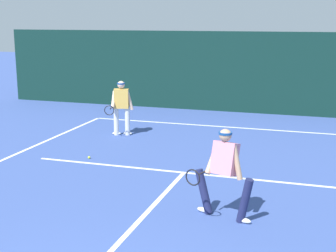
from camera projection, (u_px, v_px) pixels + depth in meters
name	position (u px, v px, depth m)	size (l,w,h in m)	color
court_line_baseline_far	(226.00, 127.00, 15.99)	(9.31, 0.10, 0.01)	white
court_line_service	(184.00, 173.00, 11.28)	(7.59, 0.10, 0.01)	white
court_line_centre	(132.00, 229.00, 8.27)	(0.10, 6.40, 0.01)	white
player_near	(224.00, 170.00, 8.55)	(1.16, 0.84, 1.64)	#1E234C
player_far	(121.00, 105.00, 14.70)	(0.72, 0.91, 1.66)	silver
tennis_ball_extra	(89.00, 157.00, 12.38)	(0.07, 0.07, 0.07)	#D1E033
back_fence_windscreen	(242.00, 72.00, 18.19)	(19.67, 0.12, 3.03)	#0E2D27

